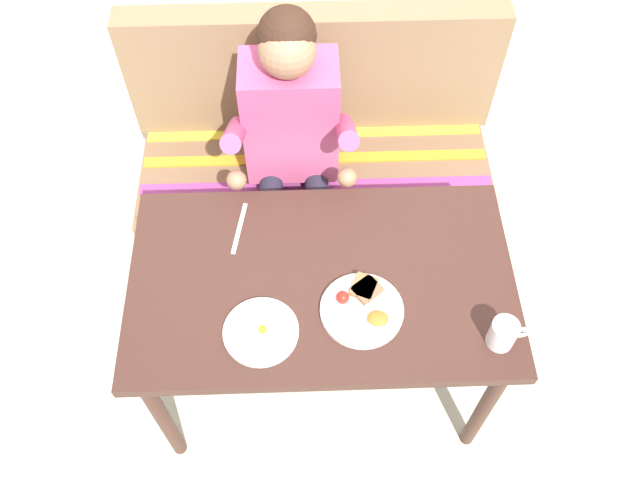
{
  "coord_description": "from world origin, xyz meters",
  "views": [
    {
      "loc": [
        -0.04,
        -1.04,
        2.49
      ],
      "look_at": [
        0.0,
        0.15,
        0.72
      ],
      "focal_mm": 36.98,
      "sensor_mm": 36.0,
      "label": 1
    }
  ],
  "objects_px": {
    "couch": "(315,171)",
    "table": "(322,291)",
    "knife": "(239,228)",
    "plate_breakfast": "(362,307)",
    "person": "(291,136)",
    "coffee_mug": "(504,333)",
    "plate_eggs": "(261,332)"
  },
  "relations": [
    {
      "from": "couch",
      "to": "plate_breakfast",
      "type": "relative_size",
      "value": 5.73
    },
    {
      "from": "table",
      "to": "coffee_mug",
      "type": "bearing_deg",
      "value": -24.1
    },
    {
      "from": "couch",
      "to": "coffee_mug",
      "type": "height_order",
      "value": "couch"
    },
    {
      "from": "couch",
      "to": "coffee_mug",
      "type": "xyz_separation_m",
      "value": [
        0.51,
        -0.99,
        0.45
      ]
    },
    {
      "from": "person",
      "to": "knife",
      "type": "height_order",
      "value": "person"
    },
    {
      "from": "person",
      "to": "plate_eggs",
      "type": "bearing_deg",
      "value": -97.09
    },
    {
      "from": "table",
      "to": "plate_eggs",
      "type": "xyz_separation_m",
      "value": [
        -0.18,
        -0.18,
        0.09
      ]
    },
    {
      "from": "couch",
      "to": "knife",
      "type": "relative_size",
      "value": 7.2
    },
    {
      "from": "coffee_mug",
      "to": "knife",
      "type": "relative_size",
      "value": 0.59
    },
    {
      "from": "plate_breakfast",
      "to": "knife",
      "type": "bearing_deg",
      "value": 141.12
    },
    {
      "from": "couch",
      "to": "person",
      "type": "xyz_separation_m",
      "value": [
        -0.09,
        -0.17,
        0.41
      ]
    },
    {
      "from": "table",
      "to": "person",
      "type": "bearing_deg",
      "value": 98.54
    },
    {
      "from": "person",
      "to": "coffee_mug",
      "type": "relative_size",
      "value": 10.27
    },
    {
      "from": "person",
      "to": "coffee_mug",
      "type": "bearing_deg",
      "value": -53.72
    },
    {
      "from": "couch",
      "to": "person",
      "type": "distance_m",
      "value": 0.46
    },
    {
      "from": "coffee_mug",
      "to": "plate_eggs",
      "type": "bearing_deg",
      "value": 175.95
    },
    {
      "from": "couch",
      "to": "person",
      "type": "relative_size",
      "value": 1.19
    },
    {
      "from": "couch",
      "to": "plate_breakfast",
      "type": "distance_m",
      "value": 0.97
    },
    {
      "from": "couch",
      "to": "table",
      "type": "bearing_deg",
      "value": -90.0
    },
    {
      "from": "plate_eggs",
      "to": "knife",
      "type": "relative_size",
      "value": 1.12
    },
    {
      "from": "couch",
      "to": "knife",
      "type": "distance_m",
      "value": 0.74
    },
    {
      "from": "person",
      "to": "knife",
      "type": "relative_size",
      "value": 6.06
    },
    {
      "from": "table",
      "to": "person",
      "type": "height_order",
      "value": "person"
    },
    {
      "from": "couch",
      "to": "plate_breakfast",
      "type": "height_order",
      "value": "couch"
    },
    {
      "from": "couch",
      "to": "person",
      "type": "height_order",
      "value": "person"
    },
    {
      "from": "knife",
      "to": "plate_breakfast",
      "type": "bearing_deg",
      "value": -29.14
    },
    {
      "from": "plate_eggs",
      "to": "couch",
      "type": "bearing_deg",
      "value": 78.96
    },
    {
      "from": "knife",
      "to": "person",
      "type": "bearing_deg",
      "value": 76.03
    },
    {
      "from": "plate_eggs",
      "to": "coffee_mug",
      "type": "distance_m",
      "value": 0.7
    },
    {
      "from": "couch",
      "to": "plate_eggs",
      "type": "xyz_separation_m",
      "value": [
        -0.18,
        -0.94,
        0.41
      ]
    },
    {
      "from": "coffee_mug",
      "to": "plate_breakfast",
      "type": "bearing_deg",
      "value": 163.11
    },
    {
      "from": "table",
      "to": "coffee_mug",
      "type": "relative_size",
      "value": 10.17
    }
  ]
}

